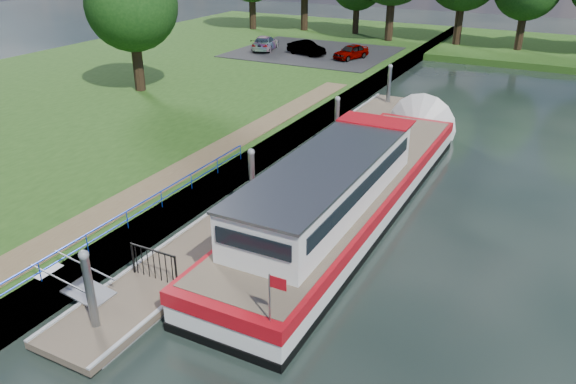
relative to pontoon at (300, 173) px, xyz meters
The scene contains 14 objects.
ground 13.00m from the pontoon, 90.00° to the right, with size 160.00×160.00×0.00m, color black.
riverbank 18.11m from the pontoon, behind, with size 32.00×90.00×0.78m, color #204213.
bank_edge 3.25m from the pontoon, 141.89° to the left, with size 1.10×90.00×0.78m, color #473D2D.
footpath 6.69m from the pontoon, 131.35° to the right, with size 1.60×40.00×0.05m, color brown.
carpark 27.32m from the pontoon, 113.75° to the left, with size 14.00×12.00×0.06m, color black.
blue_fence 10.43m from the pontoon, 105.38° to the right, with size 0.04×18.04×0.72m.
pontoon is the anchor object (origin of this frame).
mooring_piles 1.10m from the pontoon, ahead, with size 0.30×27.30×3.55m.
gangway 12.64m from the pontoon, 98.42° to the right, with size 2.58×1.00×0.92m.
gate_panel 10.84m from the pontoon, 90.00° to the right, with size 1.85×0.05×1.15m.
barge 4.21m from the pontoon, 28.96° to the right, with size 4.36×21.15×4.78m.
car_a 24.61m from the pontoon, 105.97° to the left, with size 1.45×3.59×1.22m, color #999999.
car_b 25.89m from the pontoon, 115.11° to the left, with size 1.30×3.72×1.23m, color #999999.
car_c 28.31m from the pontoon, 123.02° to the left, with size 1.82×4.47×1.30m, color #999999.
Camera 1 is at (11.16, -9.70, 10.90)m, focal length 35.00 mm.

